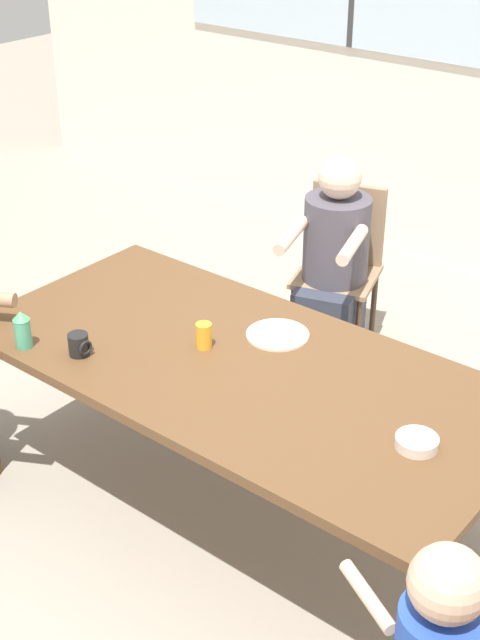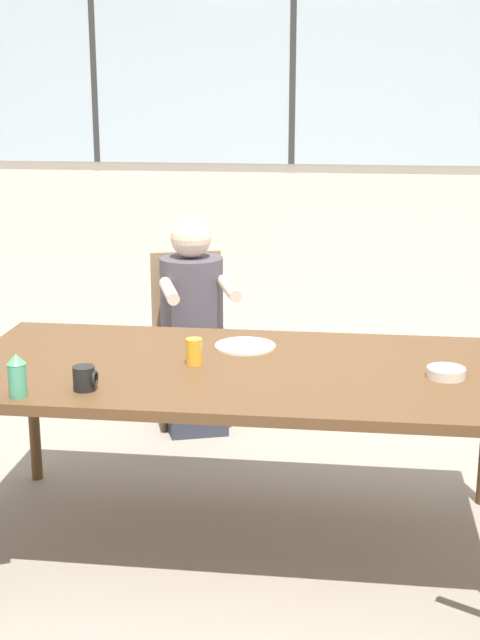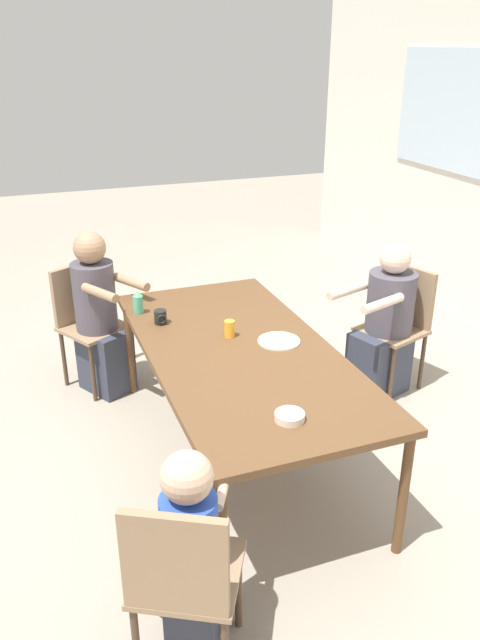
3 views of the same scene
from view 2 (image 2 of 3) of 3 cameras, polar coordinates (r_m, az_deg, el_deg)
The scene contains 10 objects.
ground_plane at distance 3.66m, azimuth 0.00°, elevation -13.94°, with size 16.00×16.00×0.00m, color gray.
wall_back_with_windows at distance 5.93m, azimuth 3.36°, elevation 11.69°, with size 8.40×0.08×2.80m.
dining_table at distance 3.38m, azimuth 0.00°, elevation -3.73°, with size 2.10×1.01×0.73m.
chair_for_man_blue_shirt at distance 4.80m, azimuth -3.30°, elevation 0.08°, with size 0.50×0.50×0.89m.
person_man_blue_shirt at distance 4.65m, azimuth -3.01°, elevation -0.92°, with size 0.49×0.66×1.10m.
coffee_mug at distance 3.14m, azimuth -9.90°, elevation -3.70°, with size 0.08×0.08×0.09m.
sippy_cup at distance 3.11m, azimuth -14.08°, elevation -3.44°, with size 0.07×0.07×0.15m.
juice_glass at distance 3.37m, azimuth -2.97°, elevation -2.03°, with size 0.06×0.06×0.10m.
bowl_white_shallow at distance 3.32m, azimuth 13.05°, elevation -3.30°, with size 0.14×0.14×0.04m.
plate_tortillas at distance 3.59m, azimuth 0.33°, elevation -1.68°, with size 0.25×0.25×0.01m.
Camera 2 is at (0.40, -3.17, 1.78)m, focal length 50.00 mm.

